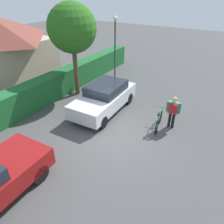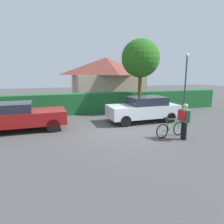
{
  "view_description": "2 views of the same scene",
  "coord_description": "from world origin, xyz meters",
  "px_view_note": "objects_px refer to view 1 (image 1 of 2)",
  "views": [
    {
      "loc": [
        -6.44,
        -3.74,
        5.69
      ],
      "look_at": [
        0.03,
        0.17,
        1.2
      ],
      "focal_mm": 33.97,
      "sensor_mm": 36.0,
      "label": 1
    },
    {
      "loc": [
        -3.4,
        -9.02,
        2.89
      ],
      "look_at": [
        -0.67,
        0.12,
        0.99
      ],
      "focal_mm": 32.56,
      "sensor_mm": 36.0,
      "label": 2
    }
  ],
  "objects_px": {
    "parked_car_far": "(104,97)",
    "bicycle": "(159,121)",
    "tree_kerbside": "(72,29)",
    "street_lamp": "(115,40)",
    "person_rider": "(173,110)",
    "fire_hydrant": "(91,89)"
  },
  "relations": [
    {
      "from": "parked_car_far",
      "to": "street_lamp",
      "type": "xyz_separation_m",
      "value": [
        4.05,
        1.77,
        1.92
      ]
    },
    {
      "from": "bicycle",
      "to": "tree_kerbside",
      "type": "bearing_deg",
      "value": 80.3
    },
    {
      "from": "bicycle",
      "to": "person_rider",
      "type": "bearing_deg",
      "value": -57.9
    },
    {
      "from": "parked_car_far",
      "to": "bicycle",
      "type": "height_order",
      "value": "parked_car_far"
    },
    {
      "from": "tree_kerbside",
      "to": "parked_car_far",
      "type": "bearing_deg",
      "value": -109.09
    },
    {
      "from": "person_rider",
      "to": "tree_kerbside",
      "type": "height_order",
      "value": "tree_kerbside"
    },
    {
      "from": "parked_car_far",
      "to": "tree_kerbside",
      "type": "relative_size",
      "value": 0.81
    },
    {
      "from": "bicycle",
      "to": "street_lamp",
      "type": "bearing_deg",
      "value": 49.19
    },
    {
      "from": "parked_car_far",
      "to": "bicycle",
      "type": "distance_m",
      "value": 3.04
    },
    {
      "from": "parked_car_far",
      "to": "street_lamp",
      "type": "height_order",
      "value": "street_lamp"
    },
    {
      "from": "parked_car_far",
      "to": "fire_hydrant",
      "type": "xyz_separation_m",
      "value": [
        1.11,
        1.72,
        -0.35
      ]
    },
    {
      "from": "bicycle",
      "to": "street_lamp",
      "type": "relative_size",
      "value": 0.39
    },
    {
      "from": "street_lamp",
      "to": "tree_kerbside",
      "type": "bearing_deg",
      "value": 166.38
    },
    {
      "from": "bicycle",
      "to": "parked_car_far",
      "type": "bearing_deg",
      "value": 88.67
    },
    {
      "from": "parked_car_far",
      "to": "tree_kerbside",
      "type": "xyz_separation_m",
      "value": [
        0.88,
        2.54,
        3.01
      ]
    },
    {
      "from": "street_lamp",
      "to": "tree_kerbside",
      "type": "relative_size",
      "value": 0.81
    },
    {
      "from": "bicycle",
      "to": "tree_kerbside",
      "type": "relative_size",
      "value": 0.31
    },
    {
      "from": "person_rider",
      "to": "fire_hydrant",
      "type": "relative_size",
      "value": 1.95
    },
    {
      "from": "street_lamp",
      "to": "tree_kerbside",
      "type": "height_order",
      "value": "tree_kerbside"
    },
    {
      "from": "parked_car_far",
      "to": "person_rider",
      "type": "height_order",
      "value": "person_rider"
    },
    {
      "from": "bicycle",
      "to": "tree_kerbside",
      "type": "xyz_separation_m",
      "value": [
        0.95,
        5.55,
        3.41
      ]
    },
    {
      "from": "bicycle",
      "to": "tree_kerbside",
      "type": "distance_m",
      "value": 6.58
    }
  ]
}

